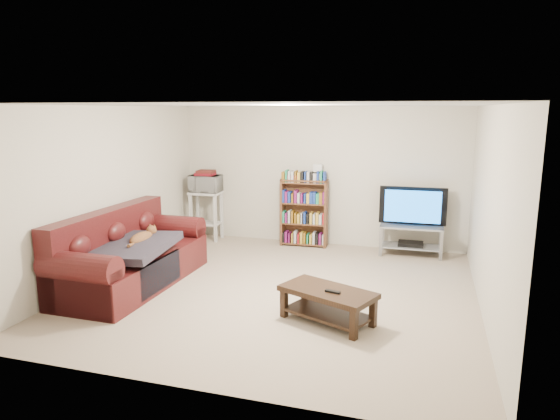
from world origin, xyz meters
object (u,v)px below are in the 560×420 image
(bookshelf, at_px, (304,212))
(tv_stand, at_px, (411,235))
(coffee_table, at_px, (328,299))
(sofa, at_px, (128,259))

(bookshelf, bearing_deg, tv_stand, -4.80)
(coffee_table, distance_m, bookshelf, 3.23)
(coffee_table, xyz_separation_m, bookshelf, (-1.03, 3.05, 0.34))
(tv_stand, xyz_separation_m, bookshelf, (-1.82, 0.08, 0.27))
(coffee_table, relative_size, bookshelf, 1.00)
(sofa, relative_size, coffee_table, 2.04)
(coffee_table, xyz_separation_m, tv_stand, (0.79, 2.97, 0.07))
(tv_stand, bearing_deg, sofa, -145.96)
(sofa, relative_size, tv_stand, 2.39)
(sofa, bearing_deg, tv_stand, 35.41)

